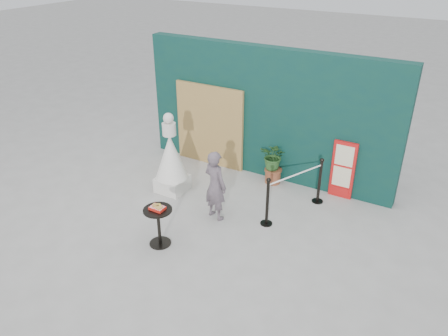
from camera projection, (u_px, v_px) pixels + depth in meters
ground at (192, 241)px, 8.11m from camera, size 60.00×60.00×0.00m
back_wall at (267, 114)px, 9.84m from camera, size 6.00×0.30×3.00m
bamboo_fence at (210, 126)px, 10.53m from camera, size 1.80×0.08×2.00m
woman at (215, 185)px, 8.51m from camera, size 0.61×0.48×1.46m
menu_board at (343, 170)px, 9.24m from camera, size 0.50×0.07×1.30m
statue at (171, 160)px, 9.44m from camera, size 0.71×0.71×1.83m
cafe_table at (159, 221)px, 7.83m from camera, size 0.52×0.52×0.75m
food_basket at (158, 208)px, 7.70m from camera, size 0.26×0.19×0.11m
planter at (274, 160)px, 9.84m from camera, size 0.59×0.51×0.99m
stanchion_barrier at (295, 192)px, 8.76m from camera, size 0.84×1.54×1.03m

